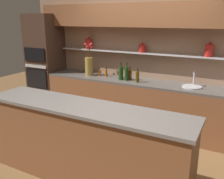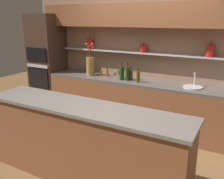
{
  "view_description": "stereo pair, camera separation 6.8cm",
  "coord_description": "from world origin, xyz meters",
  "px_view_note": "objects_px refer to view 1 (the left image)",
  "views": [
    {
      "loc": [
        1.64,
        -2.94,
        2.03
      ],
      "look_at": [
        -0.1,
        0.32,
        0.98
      ],
      "focal_mm": 40.0,
      "sensor_mm": 36.0,
      "label": 1
    },
    {
      "loc": [
        1.7,
        -2.91,
        2.03
      ],
      "look_at": [
        -0.1,
        0.32,
        0.98
      ],
      "focal_mm": 40.0,
      "sensor_mm": 36.0,
      "label": 2
    }
  ],
  "objects_px": {
    "flower_vase": "(89,65)",
    "bottle_sauce_1": "(121,73)",
    "bottle_oil_6": "(137,77)",
    "oven_tower": "(46,63)",
    "bottle_wine_7": "(121,73)",
    "bottle_oil_4": "(121,73)",
    "bottle_spirit_5": "(130,75)",
    "bottle_sauce_3": "(106,73)",
    "sink_fixture": "(192,86)",
    "bottle_wine_0": "(127,74)",
    "bottle_sauce_2": "(99,72)"
  },
  "relations": [
    {
      "from": "sink_fixture",
      "to": "bottle_sauce_2",
      "type": "height_order",
      "value": "sink_fixture"
    },
    {
      "from": "bottle_sauce_3",
      "to": "bottle_oil_6",
      "type": "distance_m",
      "value": 0.74
    },
    {
      "from": "flower_vase",
      "to": "bottle_oil_4",
      "type": "height_order",
      "value": "flower_vase"
    },
    {
      "from": "bottle_oil_4",
      "to": "bottle_wine_7",
      "type": "bearing_deg",
      "value": -59.88
    },
    {
      "from": "bottle_wine_7",
      "to": "oven_tower",
      "type": "bearing_deg",
      "value": 177.98
    },
    {
      "from": "oven_tower",
      "to": "bottle_spirit_5",
      "type": "relative_size",
      "value": 8.97
    },
    {
      "from": "bottle_sauce_1",
      "to": "bottle_oil_4",
      "type": "distance_m",
      "value": 0.08
    },
    {
      "from": "sink_fixture",
      "to": "bottle_sauce_2",
      "type": "relative_size",
      "value": 2.0
    },
    {
      "from": "flower_vase",
      "to": "bottle_sauce_1",
      "type": "relative_size",
      "value": 3.31
    },
    {
      "from": "oven_tower",
      "to": "bottle_wine_7",
      "type": "xyz_separation_m",
      "value": [
        1.91,
        -0.07,
        -0.02
      ]
    },
    {
      "from": "oven_tower",
      "to": "bottle_wine_0",
      "type": "height_order",
      "value": "oven_tower"
    },
    {
      "from": "bottle_sauce_1",
      "to": "sink_fixture",
      "type": "bearing_deg",
      "value": -3.6
    },
    {
      "from": "bottle_wine_0",
      "to": "bottle_spirit_5",
      "type": "bearing_deg",
      "value": 73.75
    },
    {
      "from": "sink_fixture",
      "to": "bottle_wine_0",
      "type": "distance_m",
      "value": 1.18
    },
    {
      "from": "bottle_sauce_1",
      "to": "bottle_oil_6",
      "type": "bearing_deg",
      "value": -24.44
    },
    {
      "from": "oven_tower",
      "to": "bottle_oil_6",
      "type": "relative_size",
      "value": 8.45
    },
    {
      "from": "bottle_wine_0",
      "to": "bottle_oil_6",
      "type": "bearing_deg",
      "value": -8.35
    },
    {
      "from": "flower_vase",
      "to": "bottle_sauce_3",
      "type": "bearing_deg",
      "value": 10.37
    },
    {
      "from": "bottle_wine_0",
      "to": "bottle_sauce_2",
      "type": "distance_m",
      "value": 0.66
    },
    {
      "from": "sink_fixture",
      "to": "bottle_wine_0",
      "type": "bearing_deg",
      "value": -176.28
    },
    {
      "from": "oven_tower",
      "to": "bottle_sauce_1",
      "type": "xyz_separation_m",
      "value": [
        1.82,
        0.1,
        -0.06
      ]
    },
    {
      "from": "sink_fixture",
      "to": "bottle_sauce_1",
      "type": "relative_size",
      "value": 1.63
    },
    {
      "from": "bottle_sauce_2",
      "to": "bottle_wine_7",
      "type": "xyz_separation_m",
      "value": [
        0.54,
        -0.11,
        0.06
      ]
    },
    {
      "from": "bottle_wine_0",
      "to": "bottle_spirit_5",
      "type": "height_order",
      "value": "bottle_wine_0"
    },
    {
      "from": "bottle_wine_0",
      "to": "bottle_sauce_1",
      "type": "bearing_deg",
      "value": 141.26
    },
    {
      "from": "bottle_wine_0",
      "to": "bottle_spirit_5",
      "type": "relative_size",
      "value": 1.42
    },
    {
      "from": "bottle_spirit_5",
      "to": "bottle_oil_6",
      "type": "xyz_separation_m",
      "value": [
        0.2,
        -0.12,
        0.01
      ]
    },
    {
      "from": "bottle_wine_0",
      "to": "bottle_sauce_3",
      "type": "relative_size",
      "value": 1.94
    },
    {
      "from": "bottle_oil_6",
      "to": "bottle_wine_7",
      "type": "xyz_separation_m",
      "value": [
        -0.34,
        0.03,
        0.02
      ]
    },
    {
      "from": "oven_tower",
      "to": "bottle_oil_4",
      "type": "distance_m",
      "value": 1.85
    },
    {
      "from": "bottle_wine_0",
      "to": "bottle_wine_7",
      "type": "relative_size",
      "value": 1.01
    },
    {
      "from": "flower_vase",
      "to": "bottle_sauce_2",
      "type": "distance_m",
      "value": 0.25
    },
    {
      "from": "bottle_sauce_2",
      "to": "bottle_sauce_3",
      "type": "bearing_deg",
      "value": 1.67
    },
    {
      "from": "bottle_oil_6",
      "to": "bottle_wine_7",
      "type": "bearing_deg",
      "value": 174.82
    },
    {
      "from": "bottle_wine_7",
      "to": "bottle_sauce_1",
      "type": "bearing_deg",
      "value": 118.17
    },
    {
      "from": "bottle_spirit_5",
      "to": "bottle_wine_7",
      "type": "height_order",
      "value": "bottle_wine_7"
    },
    {
      "from": "bottle_sauce_3",
      "to": "bottle_oil_4",
      "type": "xyz_separation_m",
      "value": [
        0.33,
        -0.02,
        0.03
      ]
    },
    {
      "from": "flower_vase",
      "to": "bottle_wine_0",
      "type": "xyz_separation_m",
      "value": [
        0.85,
        -0.05,
        -0.08
      ]
    },
    {
      "from": "bottle_sauce_1",
      "to": "bottle_oil_4",
      "type": "relative_size",
      "value": 0.8
    },
    {
      "from": "bottle_spirit_5",
      "to": "bottle_oil_6",
      "type": "distance_m",
      "value": 0.24
    },
    {
      "from": "bottle_oil_4",
      "to": "bottle_spirit_5",
      "type": "distance_m",
      "value": 0.2
    },
    {
      "from": "flower_vase",
      "to": "bottle_wine_0",
      "type": "bearing_deg",
      "value": -3.13
    },
    {
      "from": "bottle_oil_6",
      "to": "sink_fixture",
      "type": "bearing_deg",
      "value": 6.65
    },
    {
      "from": "bottle_sauce_3",
      "to": "bottle_oil_4",
      "type": "relative_size",
      "value": 0.71
    },
    {
      "from": "sink_fixture",
      "to": "bottle_sauce_3",
      "type": "distance_m",
      "value": 1.67
    },
    {
      "from": "oven_tower",
      "to": "bottle_sauce_2",
      "type": "bearing_deg",
      "value": 1.8
    },
    {
      "from": "bottle_sauce_3",
      "to": "oven_tower",
      "type": "bearing_deg",
      "value": -178.21
    },
    {
      "from": "sink_fixture",
      "to": "bottle_sauce_2",
      "type": "xyz_separation_m",
      "value": [
        -1.83,
        0.03,
        0.04
      ]
    },
    {
      "from": "bottle_sauce_1",
      "to": "flower_vase",
      "type": "bearing_deg",
      "value": -169.89
    },
    {
      "from": "bottle_sauce_3",
      "to": "bottle_wine_7",
      "type": "height_order",
      "value": "bottle_wine_7"
    }
  ]
}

